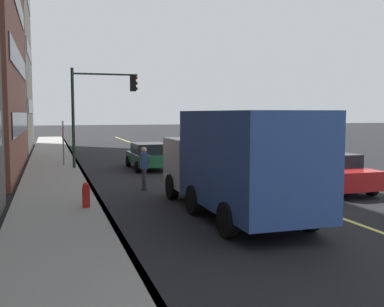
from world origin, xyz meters
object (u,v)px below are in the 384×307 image
object	(u,v)px
car_white	(261,154)
traffic_light_mast	(99,101)
car_red	(327,171)
pedestrian_with_backpack	(145,165)
fire_hydrant	(86,197)
car_green	(149,155)
street_sign_post	(63,140)
truck_blue	(236,161)

from	to	relation	value
car_white	traffic_light_mast	xyz separation A→B (m)	(1.58, 8.98, 3.02)
car_red	traffic_light_mast	distance (m)	12.83
pedestrian_with_backpack	fire_hydrant	world-z (taller)	pedestrian_with_backpack
car_red	fire_hydrant	bearing A→B (deg)	97.58
car_green	street_sign_post	world-z (taller)	street_sign_post
pedestrian_with_backpack	fire_hydrant	size ratio (longest dim) A/B	1.85
truck_blue	traffic_light_mast	world-z (taller)	traffic_light_mast
car_white	truck_blue	size ratio (longest dim) A/B	0.54
car_red	truck_blue	xyz separation A→B (m)	(-3.17, 5.29, 0.88)
traffic_light_mast	street_sign_post	distance (m)	3.24
traffic_light_mast	fire_hydrant	xyz separation A→B (m)	(-10.86, 1.57, -3.29)
car_white	street_sign_post	bearing A→B (deg)	74.22
car_green	car_white	bearing A→B (deg)	-98.97
car_red	street_sign_post	bearing A→B (deg)	41.67
car_white	truck_blue	bearing A→B (deg)	150.66
car_green	fire_hydrant	world-z (taller)	car_green
car_red	car_white	size ratio (longest dim) A/B	1.12
car_white	truck_blue	xyz separation A→B (m)	(-11.18, 6.28, 0.93)
street_sign_post	pedestrian_with_backpack	bearing A→B (deg)	-161.95
car_white	traffic_light_mast	size ratio (longest dim) A/B	0.77
fire_hydrant	car_green	bearing A→B (deg)	-22.16
pedestrian_with_backpack	truck_blue	bearing A→B (deg)	-162.66
traffic_light_mast	street_sign_post	size ratio (longest dim) A/B	2.07
car_red	pedestrian_with_backpack	bearing A→B (deg)	72.23
truck_blue	traffic_light_mast	distance (m)	13.20
street_sign_post	car_white	bearing A→B (deg)	-105.78
car_green	car_red	bearing A→B (deg)	-149.24
car_red	street_sign_post	world-z (taller)	street_sign_post
car_red	truck_blue	distance (m)	6.23
car_green	car_white	distance (m)	6.44
car_green	fire_hydrant	bearing A→B (deg)	157.84
traffic_light_mast	pedestrian_with_backpack	bearing A→B (deg)	-172.19
car_green	pedestrian_with_backpack	size ratio (longest dim) A/B	2.55
car_green	fire_hydrant	size ratio (longest dim) A/B	4.71
truck_blue	street_sign_post	xyz separation A→B (m)	(14.25, 4.57, -0.10)
car_white	fire_hydrant	distance (m)	14.05
traffic_light_mast	car_white	bearing A→B (deg)	-99.95
car_white	traffic_light_mast	bearing A→B (deg)	80.05
street_sign_post	fire_hydrant	world-z (taller)	street_sign_post
traffic_light_mast	truck_blue	bearing A→B (deg)	-168.06
car_red	truck_blue	bearing A→B (deg)	120.91
pedestrian_with_backpack	car_red	bearing A→B (deg)	-107.77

